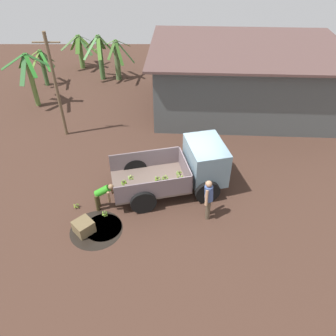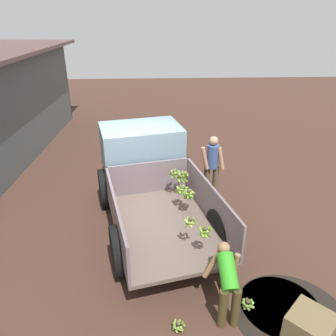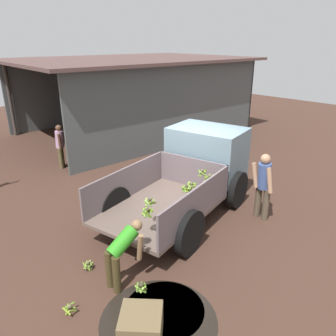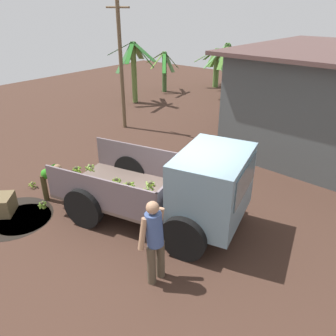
{
  "view_description": "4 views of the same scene",
  "coord_description": "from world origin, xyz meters",
  "px_view_note": "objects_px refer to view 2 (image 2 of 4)",
  "views": [
    {
      "loc": [
        -0.78,
        -10.48,
        9.0
      ],
      "look_at": [
        -0.78,
        -0.48,
        1.1
      ],
      "focal_mm": 35.0,
      "sensor_mm": 36.0,
      "label": 1
    },
    {
      "loc": [
        -7.03,
        -0.44,
        4.52
      ],
      "look_at": [
        -0.12,
        -0.78,
        1.21
      ],
      "focal_mm": 35.0,
      "sensor_mm": 36.0,
      "label": 2
    },
    {
      "loc": [
        -5.94,
        -5.65,
        4.17
      ],
      "look_at": [
        -0.72,
        -0.09,
        1.18
      ],
      "focal_mm": 35.0,
      "sensor_mm": 36.0,
      "label": 3
    },
    {
      "loc": [
        3.76,
        -5.45,
        4.67
      ],
      "look_at": [
        -0.5,
        -0.14,
        1.26
      ],
      "focal_mm": 35.0,
      "sensor_mm": 36.0,
      "label": 4
    }
  ],
  "objects_px": {
    "person_worker_loading": "(227,281)",
    "banana_bunch_on_ground_0": "(178,326)",
    "cargo_truck": "(146,169)",
    "wooden_crate_0": "(310,328)",
    "banana_bunch_on_ground_2": "(248,304)",
    "person_foreground_visitor": "(212,163)"
  },
  "relations": [
    {
      "from": "person_worker_loading",
      "to": "banana_bunch_on_ground_0",
      "type": "relative_size",
      "value": 5.54
    },
    {
      "from": "person_worker_loading",
      "to": "banana_bunch_on_ground_0",
      "type": "distance_m",
      "value": 1.03
    },
    {
      "from": "cargo_truck",
      "to": "wooden_crate_0",
      "type": "bearing_deg",
      "value": -160.91
    },
    {
      "from": "banana_bunch_on_ground_0",
      "to": "banana_bunch_on_ground_2",
      "type": "height_order",
      "value": "banana_bunch_on_ground_2"
    },
    {
      "from": "cargo_truck",
      "to": "person_worker_loading",
      "type": "xyz_separation_m",
      "value": [
        -3.42,
        -1.3,
        -0.34
      ]
    },
    {
      "from": "cargo_truck",
      "to": "person_foreground_visitor",
      "type": "distance_m",
      "value": 1.78
    },
    {
      "from": "person_worker_loading",
      "to": "banana_bunch_on_ground_2",
      "type": "bearing_deg",
      "value": -81.74
    },
    {
      "from": "person_foreground_visitor",
      "to": "banana_bunch_on_ground_2",
      "type": "xyz_separation_m",
      "value": [
        -3.8,
        0.01,
        -0.84
      ]
    },
    {
      "from": "person_foreground_visitor",
      "to": "wooden_crate_0",
      "type": "relative_size",
      "value": 2.76
    },
    {
      "from": "banana_bunch_on_ground_0",
      "to": "banana_bunch_on_ground_2",
      "type": "bearing_deg",
      "value": -73.29
    },
    {
      "from": "banana_bunch_on_ground_0",
      "to": "person_foreground_visitor",
      "type": "bearing_deg",
      "value": -16.08
    },
    {
      "from": "wooden_crate_0",
      "to": "person_worker_loading",
      "type": "bearing_deg",
      "value": 65.4
    },
    {
      "from": "person_worker_loading",
      "to": "banana_bunch_on_ground_2",
      "type": "distance_m",
      "value": 0.73
    },
    {
      "from": "wooden_crate_0",
      "to": "person_foreground_visitor",
      "type": "bearing_deg",
      "value": 9.71
    },
    {
      "from": "person_worker_loading",
      "to": "wooden_crate_0",
      "type": "relative_size",
      "value": 1.9
    },
    {
      "from": "cargo_truck",
      "to": "person_worker_loading",
      "type": "distance_m",
      "value": 3.67
    },
    {
      "from": "banana_bunch_on_ground_2",
      "to": "wooden_crate_0",
      "type": "bearing_deg",
      "value": -128.63
    },
    {
      "from": "person_foreground_visitor",
      "to": "banana_bunch_on_ground_0",
      "type": "relative_size",
      "value": 8.03
    },
    {
      "from": "banana_bunch_on_ground_0",
      "to": "wooden_crate_0",
      "type": "height_order",
      "value": "wooden_crate_0"
    },
    {
      "from": "person_foreground_visitor",
      "to": "banana_bunch_on_ground_0",
      "type": "distance_m",
      "value": 4.41
    },
    {
      "from": "person_foreground_visitor",
      "to": "banana_bunch_on_ground_2",
      "type": "bearing_deg",
      "value": 5.0
    },
    {
      "from": "cargo_truck",
      "to": "person_worker_loading",
      "type": "bearing_deg",
      "value": -172.11
    }
  ]
}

